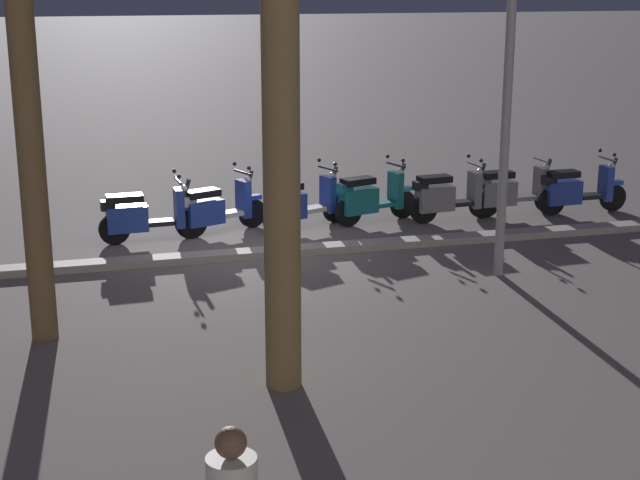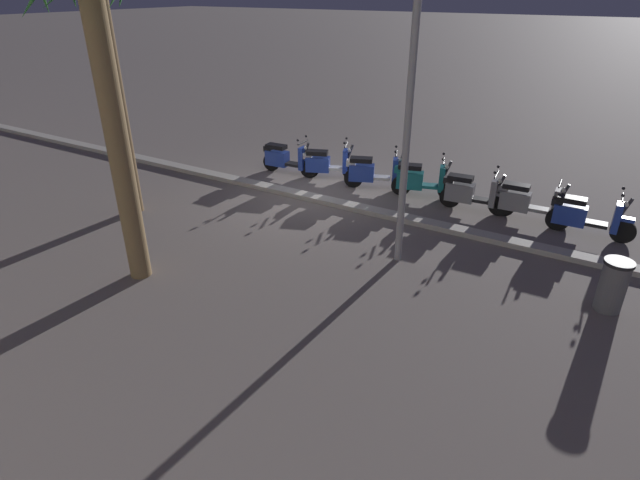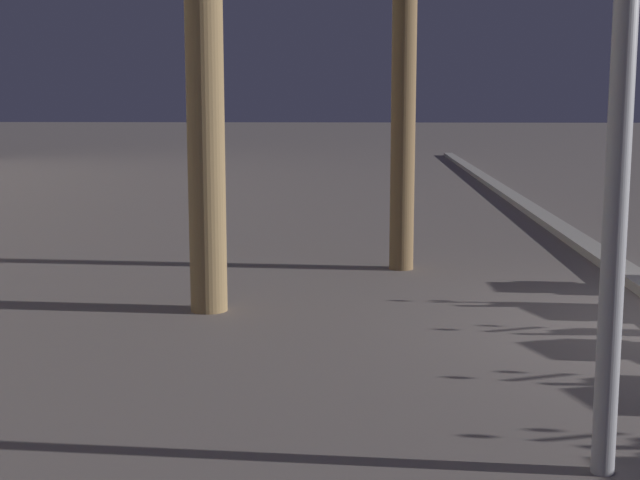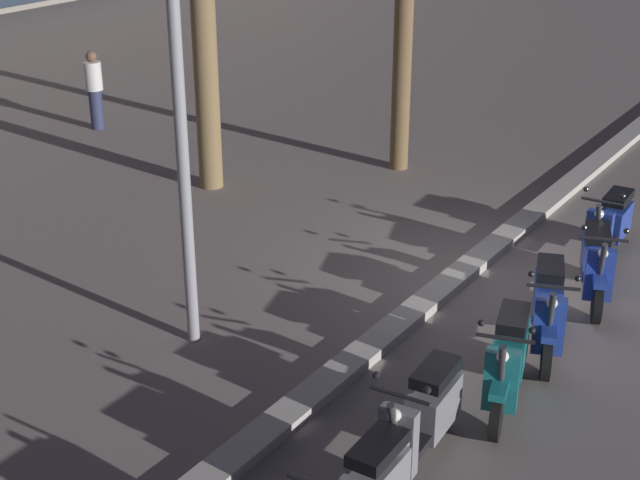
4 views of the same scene
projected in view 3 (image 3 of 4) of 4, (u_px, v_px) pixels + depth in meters
name	position (u px, v px, depth m)	size (l,w,h in m)	color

